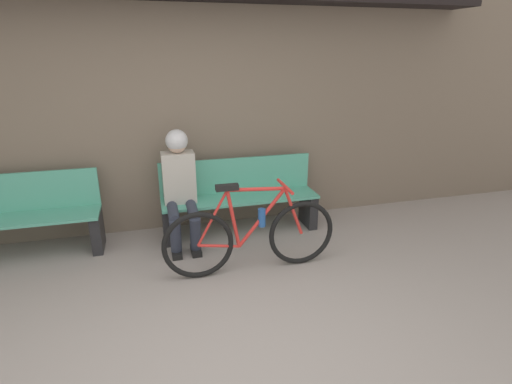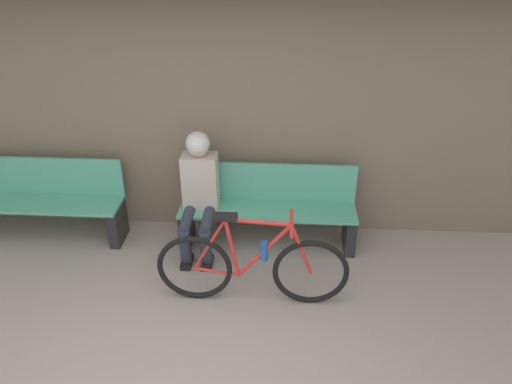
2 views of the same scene
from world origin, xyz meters
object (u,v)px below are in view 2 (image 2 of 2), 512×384
park_bench_near (268,209)px  person_seated (199,186)px  bicycle (252,267)px  park_bench_far (38,202)px

park_bench_near → person_seated: bearing=-170.2°
park_bench_near → bicycle: bearing=-96.0°
bicycle → person_seated: person_seated is taller
bicycle → park_bench_far: 2.44m
park_bench_near → park_bench_far: (-2.36, 0.00, 0.00)m
park_bench_far → bicycle: bearing=-21.7°
person_seated → bicycle: bearing=-54.4°
park_bench_far → person_seated: bearing=-3.8°
bicycle → park_bench_far: bearing=158.3°
person_seated → park_bench_far: person_seated is taller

